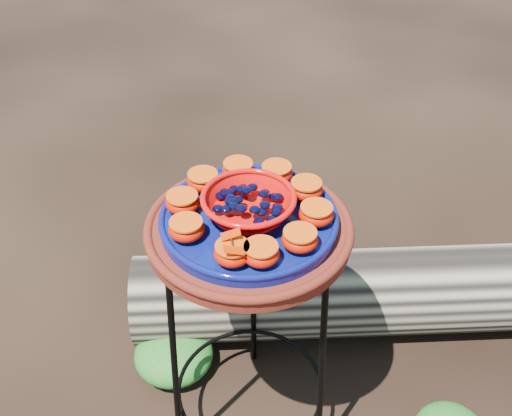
{
  "coord_description": "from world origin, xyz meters",
  "views": [
    {
      "loc": [
        0.06,
        -1.08,
        1.64
      ],
      "look_at": [
        0.02,
        0.0,
        0.79
      ],
      "focal_mm": 45.0,
      "sensor_mm": 36.0,
      "label": 1
    }
  ],
  "objects_px": {
    "driftwood_log": "(370,292)",
    "terracotta_saucer": "(249,231)",
    "plant_stand": "(250,340)",
    "cobalt_plate": "(249,221)",
    "red_bowl": "(249,206)"
  },
  "relations": [
    {
      "from": "driftwood_log",
      "to": "terracotta_saucer",
      "type": "bearing_deg",
      "value": -133.8
    },
    {
      "from": "plant_stand",
      "to": "cobalt_plate",
      "type": "distance_m",
      "value": 0.4
    },
    {
      "from": "terracotta_saucer",
      "to": "cobalt_plate",
      "type": "distance_m",
      "value": 0.03
    },
    {
      "from": "terracotta_saucer",
      "to": "red_bowl",
      "type": "relative_size",
      "value": 2.33
    },
    {
      "from": "terracotta_saucer",
      "to": "driftwood_log",
      "type": "distance_m",
      "value": 0.79
    },
    {
      "from": "plant_stand",
      "to": "red_bowl",
      "type": "relative_size",
      "value": 3.61
    },
    {
      "from": "terracotta_saucer",
      "to": "plant_stand",
      "type": "bearing_deg",
      "value": 0.0
    },
    {
      "from": "plant_stand",
      "to": "red_bowl",
      "type": "distance_m",
      "value": 0.44
    },
    {
      "from": "cobalt_plate",
      "to": "plant_stand",
      "type": "bearing_deg",
      "value": 0.0
    },
    {
      "from": "plant_stand",
      "to": "red_bowl",
      "type": "bearing_deg",
      "value": 0.0
    },
    {
      "from": "driftwood_log",
      "to": "cobalt_plate",
      "type": "bearing_deg",
      "value": -133.8
    },
    {
      "from": "plant_stand",
      "to": "cobalt_plate",
      "type": "height_order",
      "value": "cobalt_plate"
    },
    {
      "from": "red_bowl",
      "to": "terracotta_saucer",
      "type": "bearing_deg",
      "value": 0.0
    },
    {
      "from": "terracotta_saucer",
      "to": "red_bowl",
      "type": "distance_m",
      "value": 0.07
    },
    {
      "from": "plant_stand",
      "to": "driftwood_log",
      "type": "relative_size",
      "value": 0.46
    }
  ]
}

